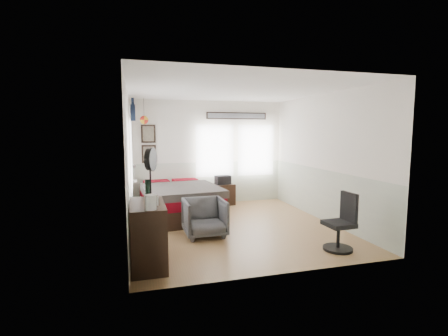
# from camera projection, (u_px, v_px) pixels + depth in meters

# --- Properties ---
(ground_plane) EXTENTS (4.00, 4.50, 0.01)m
(ground_plane) POSITION_uv_depth(u_px,v_px,m) (234.00, 227.00, 6.53)
(ground_plane) COLOR #A3794B
(room_shell) EXTENTS (4.02, 4.52, 2.71)m
(room_shell) POSITION_uv_depth(u_px,v_px,m) (228.00, 146.00, 6.51)
(room_shell) COLOR silver
(room_shell) RESTS_ON ground_plane
(wall_decor) EXTENTS (3.55, 1.32, 1.44)m
(wall_decor) POSITION_uv_depth(u_px,v_px,m) (167.00, 124.00, 7.88)
(wall_decor) COLOR black
(wall_decor) RESTS_ON room_shell
(bed) EXTENTS (1.75, 2.34, 0.70)m
(bed) POSITION_uv_depth(u_px,v_px,m) (179.00, 201.00, 7.33)
(bed) COLOR #301F15
(bed) RESTS_ON ground_plane
(dresser) EXTENTS (0.48, 1.00, 0.90)m
(dresser) POSITION_uv_depth(u_px,v_px,m) (148.00, 234.00, 4.63)
(dresser) COLOR #301F15
(dresser) RESTS_ON ground_plane
(armchair) EXTENTS (0.75, 0.77, 0.69)m
(armchair) POSITION_uv_depth(u_px,v_px,m) (205.00, 217.00, 5.93)
(armchair) COLOR #545454
(armchair) RESTS_ON ground_plane
(nightstand) EXTENTS (0.61, 0.52, 0.54)m
(nightstand) POSITION_uv_depth(u_px,v_px,m) (223.00, 194.00, 8.47)
(nightstand) COLOR #301F15
(nightstand) RESTS_ON ground_plane
(task_chair) EXTENTS (0.47, 0.47, 0.94)m
(task_chair) POSITION_uv_depth(u_px,v_px,m) (341.00, 227.00, 5.22)
(task_chair) COLOR black
(task_chair) RESTS_ON ground_plane
(kettle) EXTENTS (0.17, 0.15, 0.20)m
(kettle) POSITION_uv_depth(u_px,v_px,m) (151.00, 202.00, 4.19)
(kettle) COLOR silver
(kettle) RESTS_ON dresser
(bottle) EXTENTS (0.07, 0.07, 0.30)m
(bottle) POSITION_uv_depth(u_px,v_px,m) (148.00, 189.00, 4.85)
(bottle) COLOR black
(bottle) RESTS_ON dresser
(stand_fan) EXTENTS (0.20, 0.31, 0.79)m
(stand_fan) POSITION_uv_depth(u_px,v_px,m) (151.00, 160.00, 4.45)
(stand_fan) COLOR black
(stand_fan) RESTS_ON dresser
(black_bag) EXTENTS (0.41, 0.30, 0.22)m
(black_bag) POSITION_uv_depth(u_px,v_px,m) (223.00, 180.00, 8.43)
(black_bag) COLOR black
(black_bag) RESTS_ON nightstand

